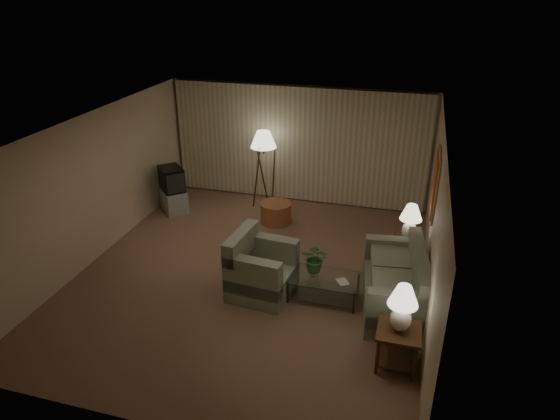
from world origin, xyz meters
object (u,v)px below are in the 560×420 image
(armchair, at_px, (262,271))
(tv_cabinet, at_px, (174,200))
(side_table_far, at_px, (407,249))
(ottoman, at_px, (276,213))
(table_lamp_near, at_px, (403,304))
(sofa, at_px, (394,285))
(vase, at_px, (315,272))
(table_lamp_far, at_px, (411,219))
(floor_lamp, at_px, (264,168))
(coffee_table, at_px, (324,285))
(crt_tv, at_px, (172,179))
(side_table_near, at_px, (398,341))

(armchair, xyz_separation_m, tv_cabinet, (-2.92, 2.58, -0.18))
(side_table_far, relative_size, ottoman, 0.90)
(side_table_far, xyz_separation_m, table_lamp_near, (-0.00, -2.60, 0.60))
(table_lamp_near, relative_size, ottoman, 1.04)
(sofa, relative_size, armchair, 1.70)
(vase, bearing_deg, sofa, 4.54)
(sofa, relative_size, vase, 13.02)
(armchair, distance_m, table_lamp_far, 2.76)
(floor_lamp, bearing_deg, table_lamp_near, -54.02)
(coffee_table, distance_m, floor_lamp, 3.93)
(table_lamp_near, distance_m, ottoman, 4.77)
(coffee_table, relative_size, vase, 7.76)
(table_lamp_near, xyz_separation_m, crt_tv, (-5.20, 3.73, -0.24))
(crt_tv, distance_m, vase, 4.54)
(armchair, height_order, table_lamp_near, table_lamp_near)
(sofa, xyz_separation_m, floor_lamp, (-3.15, 3.20, 0.53))
(side_table_far, height_order, crt_tv, crt_tv)
(coffee_table, distance_m, vase, 0.26)
(sofa, height_order, floor_lamp, floor_lamp)
(coffee_table, relative_size, tv_cabinet, 1.40)
(table_lamp_near, bearing_deg, side_table_far, 90.00)
(coffee_table, xyz_separation_m, crt_tv, (-3.94, 2.48, 0.49))
(sofa, relative_size, coffee_table, 1.68)
(armchair, height_order, coffee_table, armchair)
(side_table_far, height_order, vase, side_table_far)
(table_lamp_far, bearing_deg, side_table_near, -90.00)
(side_table_far, bearing_deg, vase, -136.22)
(armchair, relative_size, tv_cabinet, 1.39)
(side_table_near, relative_size, table_lamp_near, 0.87)
(table_lamp_near, height_order, vase, table_lamp_near)
(table_lamp_near, height_order, coffee_table, table_lamp_near)
(crt_tv, bearing_deg, floor_lamp, 69.29)
(coffee_table, relative_size, floor_lamp, 0.68)
(coffee_table, bearing_deg, table_lamp_near, -44.81)
(sofa, height_order, vase, sofa)
(ottoman, bearing_deg, crt_tv, -178.88)
(sofa, relative_size, tv_cabinet, 2.36)
(tv_cabinet, bearing_deg, coffee_table, 13.93)
(side_table_near, xyz_separation_m, ottoman, (-2.80, 3.78, -0.19))
(sofa, bearing_deg, armchair, -92.01)
(side_table_far, height_order, table_lamp_near, table_lamp_near)
(tv_cabinet, height_order, ottoman, tv_cabinet)
(armchair, bearing_deg, table_lamp_near, -111.46)
(crt_tv, distance_m, floor_lamp, 2.07)
(side_table_far, distance_m, vase, 1.95)
(table_lamp_far, distance_m, tv_cabinet, 5.37)
(coffee_table, xyz_separation_m, vase, (-0.15, -0.00, 0.21))
(table_lamp_far, relative_size, coffee_table, 0.56)
(tv_cabinet, bearing_deg, table_lamp_far, 33.84)
(crt_tv, height_order, floor_lamp, floor_lamp)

